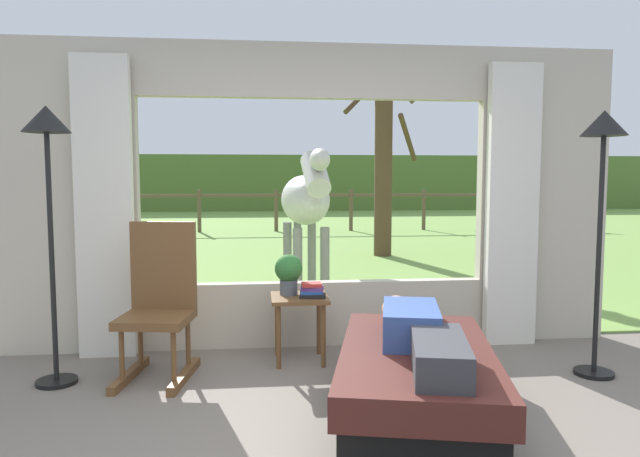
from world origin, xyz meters
TOP-DOWN VIEW (x-y plane):
  - back_wall_with_window at (0.00, 2.26)m, footprint 5.20×0.12m
  - curtain_panel_left at (-1.69, 2.12)m, footprint 0.44×0.10m
  - curtain_panel_right at (1.69, 2.12)m, footprint 0.44×0.10m
  - outdoor_pasture_lawn at (0.00, 13.16)m, footprint 36.00×21.68m
  - distant_hill_ridge at (0.00, 23.00)m, footprint 36.00×2.00m
  - recliner_sofa at (0.47, 0.70)m, footprint 1.26×1.86m
  - reclining_person at (0.47, 0.65)m, footprint 0.47×1.43m
  - rocking_chair at (-1.19, 1.61)m, footprint 0.56×0.74m
  - side_table at (-0.16, 1.82)m, footprint 0.44×0.44m
  - potted_plant at (-0.24, 1.88)m, footprint 0.22×0.22m
  - book_stack at (-0.07, 1.76)m, footprint 0.21×0.16m
  - floor_lamp_left at (-1.89, 1.50)m, footprint 0.32×0.32m
  - floor_lamp_right at (1.96, 1.27)m, footprint 0.32×0.32m
  - horse at (0.10, 4.31)m, footprint 0.67×1.82m
  - pasture_tree at (1.78, 7.69)m, footprint 1.46×1.51m
  - pasture_fence_line at (0.00, 12.67)m, footprint 16.10×0.10m

SIDE VIEW (x-z plane):
  - outdoor_pasture_lawn at x=0.00m, z-range 0.00..0.02m
  - recliner_sofa at x=0.47m, z-range 0.01..0.43m
  - side_table at x=-0.16m, z-range 0.17..0.69m
  - reclining_person at x=0.47m, z-range 0.41..0.63m
  - rocking_chair at x=-1.19m, z-range -0.01..1.11m
  - book_stack at x=-0.07m, z-range 0.52..0.63m
  - potted_plant at x=-0.24m, z-range 0.54..0.86m
  - pasture_fence_line at x=0.00m, z-range 0.19..1.29m
  - horse at x=0.10m, z-range 0.29..2.02m
  - curtain_panel_left at x=-1.69m, z-range 0.00..2.40m
  - curtain_panel_right at x=1.69m, z-range 0.00..2.40m
  - distant_hill_ridge at x=0.00m, z-range 0.00..2.40m
  - back_wall_with_window at x=0.00m, z-range -0.03..2.52m
  - floor_lamp_right at x=1.96m, z-range 0.59..2.51m
  - floor_lamp_left at x=-1.89m, z-range 0.59..2.52m
  - pasture_tree at x=1.78m, z-range -0.14..3.44m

